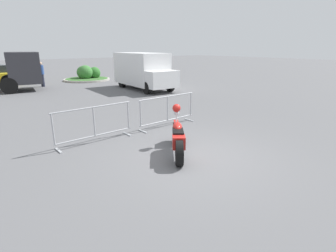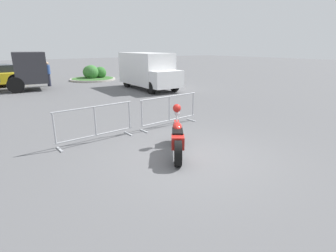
# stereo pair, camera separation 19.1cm
# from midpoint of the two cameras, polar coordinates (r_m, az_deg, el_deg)

# --- Properties ---
(ground_plane) EXTENTS (120.00, 120.00, 0.00)m
(ground_plane) POSITION_cam_midpoint_polar(r_m,az_deg,el_deg) (6.77, 4.34, -6.56)
(ground_plane) COLOR #5B5B5E
(motorcycle) EXTENTS (1.40, 1.76, 1.18)m
(motorcycle) POSITION_cam_midpoint_polar(r_m,az_deg,el_deg) (6.79, 1.30, -2.39)
(motorcycle) COLOR black
(motorcycle) RESTS_ON ground
(crowd_barrier_near) EXTENTS (2.39, 0.51, 1.07)m
(crowd_barrier_near) POSITION_cam_midpoint_polar(r_m,az_deg,el_deg) (7.86, -16.43, 0.43)
(crowd_barrier_near) COLOR #9EA0A5
(crowd_barrier_near) RESTS_ON ground
(crowd_barrier_far) EXTENTS (2.39, 0.51, 1.07)m
(crowd_barrier_far) POSITION_cam_midpoint_polar(r_m,az_deg,el_deg) (9.16, -0.70, 3.41)
(crowd_barrier_far) COLOR #9EA0A5
(crowd_barrier_far) RESTS_ON ground
(delivery_van) EXTENTS (2.19, 5.09, 2.31)m
(delivery_van) POSITION_cam_midpoint_polar(r_m,az_deg,el_deg) (17.54, -5.80, 12.05)
(delivery_van) COLOR white
(delivery_van) RESTS_ON ground
(pedestrian) EXTENTS (0.48, 0.48, 1.69)m
(pedestrian) POSITION_cam_midpoint_polar(r_m,az_deg,el_deg) (20.53, -26.05, 10.26)
(pedestrian) COLOR #262838
(pedestrian) RESTS_ON ground
(planter_island) EXTENTS (3.71, 3.71, 1.23)m
(planter_island) POSITION_cam_midpoint_polar(r_m,az_deg,el_deg) (23.45, -17.44, 10.56)
(planter_island) COLOR #ADA89E
(planter_island) RESTS_ON ground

